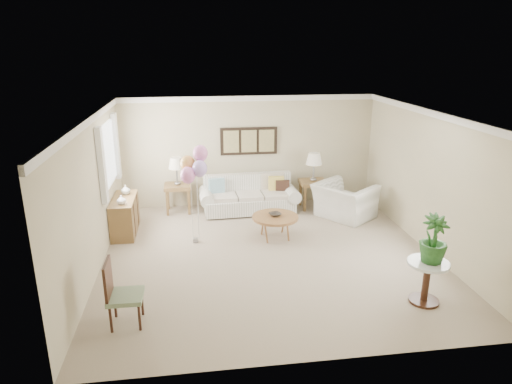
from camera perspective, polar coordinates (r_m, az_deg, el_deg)
The scene contains 18 objects.
ground_plane at distance 8.51m, azimuth 1.67°, elevation -7.94°, with size 6.00×6.00×0.00m, color #A08F7F.
room_shell at distance 8.00m, azimuth 0.88°, elevation 2.84°, with size 6.04×6.04×2.60m.
wall_art_triptych at distance 10.81m, azimuth -0.89°, elevation 6.39°, with size 1.35×0.06×0.65m.
sofa at distance 10.59m, azimuth -0.89°, elevation -0.69°, with size 2.31×0.94×0.84m.
end_table_left at distance 10.63m, azimuth -9.76°, elevation 0.38°, with size 0.61×0.55×0.66m.
end_table_right at distance 10.82m, azimuth 7.14°, elevation 0.87°, with size 0.62×0.56×0.67m.
lamp_left at distance 10.47m, azimuth -9.93°, elevation 3.48°, with size 0.36×0.36×0.64m.
lamp_right at distance 10.66m, azimuth 7.27°, elevation 4.01°, with size 0.37×0.37×0.66m.
coffee_table at distance 9.09m, azimuth 2.42°, elevation -3.24°, with size 0.92×0.92×0.47m.
decor_bowl at distance 9.08m, azimuth 2.40°, elevation -2.82°, with size 0.24×0.24×0.06m, color #29241E.
armchair at distance 10.37m, azimuth 11.00°, elevation -1.11°, with size 1.19×1.04×0.77m, color white.
side_table at distance 7.31m, azimuth 20.63°, elevation -9.33°, with size 0.62×0.62×0.67m.
potted_plant at distance 7.12m, azimuth 21.33°, elevation -5.49°, with size 0.41×0.41×0.73m, color #1B4519.
accent_chair at distance 6.62m, azimuth -16.68°, elevation -11.87°, with size 0.47×0.47×0.96m.
credenza at distance 9.75m, azimuth -16.08°, elevation -2.85°, with size 0.46×1.20×0.74m.
vase_white at distance 9.27m, azimuth -16.48°, elevation -0.93°, with size 0.18×0.18×0.18m, color white.
vase_sage at distance 9.86m, azimuth -15.99°, elevation 0.28°, with size 0.19×0.19×0.20m, color #BABDB3.
balloon_cluster at distance 8.60m, azimuth -7.78°, elevation 3.26°, with size 0.53×0.51×1.93m.
Camera 1 is at (-1.31, -7.54, 3.71)m, focal length 32.00 mm.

